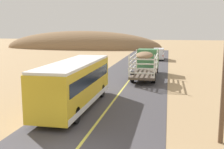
{
  "coord_description": "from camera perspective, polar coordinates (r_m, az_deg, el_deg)",
  "views": [
    {
      "loc": [
        3.98,
        -10.54,
        5.54
      ],
      "look_at": [
        0.0,
        9.3,
        2.16
      ],
      "focal_mm": 45.17,
      "sensor_mm": 36.0,
      "label": 1
    }
  ],
  "objects": [
    {
      "name": "car_far",
      "position": [
        49.84,
        9.41,
        4.23
      ],
      "size": [
        1.9,
        4.62,
        1.93
      ],
      "color": "silver",
      "rests_on": "road_surface"
    },
    {
      "name": "livestock_truck",
      "position": [
        32.96,
        7.06,
        2.88
      ],
      "size": [
        2.53,
        9.7,
        3.02
      ],
      "color": "#3F7F4C",
      "rests_on": "road_surface"
    },
    {
      "name": "distant_hill",
      "position": [
        77.69,
        -6.08,
        5.35
      ],
      "size": [
        43.32,
        16.55,
        9.31
      ],
      "primitive_type": "ellipsoid",
      "color": "olive",
      "rests_on": "ground"
    },
    {
      "name": "bus",
      "position": [
        19.63,
        -7.48,
        -1.73
      ],
      "size": [
        2.54,
        10.0,
        3.21
      ],
      "color": "gold",
      "rests_on": "road_surface"
    }
  ]
}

